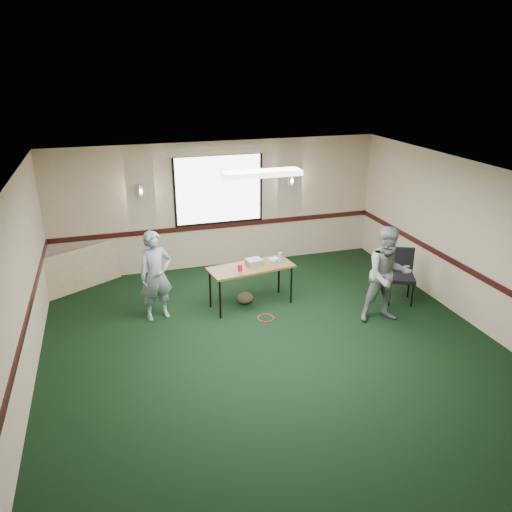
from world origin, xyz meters
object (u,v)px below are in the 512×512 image
object	(u,v)px
projector	(254,262)
person_right	(388,275)
folding_table	(251,269)
conference_chair	(401,271)
person_left	(156,276)

from	to	relation	value
projector	person_right	bearing A→B (deg)	-42.62
folding_table	projector	size ratio (longest dim) A/B	5.81
folding_table	conference_chair	size ratio (longest dim) A/B	1.62
folding_table	person_left	bearing A→B (deg)	170.85
projector	person_left	size ratio (longest dim) A/B	0.17
person_right	conference_chair	bearing A→B (deg)	50.94
projector	conference_chair	xyz separation A→B (m)	(2.65, -0.67, -0.23)
person_left	person_right	bearing A→B (deg)	-29.72
folding_table	projector	bearing A→B (deg)	40.00
folding_table	conference_chair	distance (m)	2.79
conference_chair	projector	bearing A→B (deg)	-170.28
conference_chair	person_left	xyz separation A→B (m)	(-4.42, 0.59, 0.21)
conference_chair	person_left	bearing A→B (deg)	-163.76
projector	conference_chair	size ratio (longest dim) A/B	0.28
folding_table	person_left	world-z (taller)	person_left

